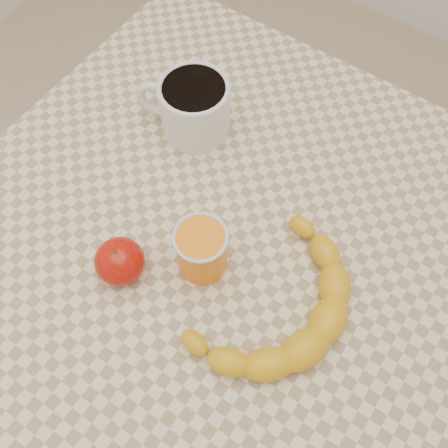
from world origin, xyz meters
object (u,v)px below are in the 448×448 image
Objects in this scene: coffee_mug at (193,106)px; banana at (275,306)px; table at (224,254)px; orange_juice_glass at (202,250)px; apple at (120,261)px.

coffee_mug is 0.34m from banana.
banana reaches higher than table.
table is 0.14m from orange_juice_glass.
table is 0.18m from banana.
apple reaches higher than table.
table is at bearing 94.20° from orange_juice_glass.
coffee_mug reaches higher than apple.
banana is (0.12, -0.06, 0.11)m from table.
coffee_mug reaches higher than table.
coffee_mug is at bearing 138.46° from table.
orange_juice_glass is 0.12m from banana.
table is at bearing 170.41° from banana.
table is 0.19m from apple.
banana is (0.27, -0.20, -0.03)m from coffee_mug.
table is 4.82× the size of coffee_mug.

